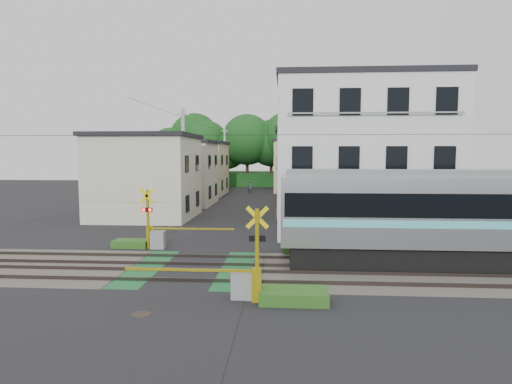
# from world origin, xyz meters

# --- Properties ---
(ground) EXTENTS (120.00, 120.00, 0.00)m
(ground) POSITION_xyz_m (0.00, 0.00, 0.00)
(ground) COLOR black
(track_bed) EXTENTS (120.00, 120.00, 0.14)m
(track_bed) POSITION_xyz_m (0.00, 0.00, 0.04)
(track_bed) COLOR #47423A
(track_bed) RESTS_ON ground
(crossing_signal_near) EXTENTS (4.74, 0.65, 3.09)m
(crossing_signal_near) POSITION_xyz_m (2.59, -3.65, 0.71)
(crossing_signal_near) COLOR yellow
(crossing_signal_near) RESTS_ON ground
(crossing_signal_far) EXTENTS (4.74, 0.65, 3.09)m
(crossing_signal_far) POSITION_xyz_m (-2.59, 3.65, 0.71)
(crossing_signal_far) COLOR yellow
(crossing_signal_far) RESTS_ON ground
(apartment_block) EXTENTS (10.20, 8.36, 9.30)m
(apartment_block) POSITION_xyz_m (8.50, 9.49, 4.66)
(apartment_block) COLOR silver
(apartment_block) RESTS_ON ground
(houses_row) EXTENTS (22.07, 31.35, 6.80)m
(houses_row) POSITION_xyz_m (0.25, 25.92, 3.24)
(houses_row) COLOR beige
(houses_row) RESTS_ON ground
(tree_hill) EXTENTS (40.00, 13.73, 11.52)m
(tree_hill) POSITION_xyz_m (0.45, 47.89, 5.76)
(tree_hill) COLOR #174618
(tree_hill) RESTS_ON ground
(catenary) EXTENTS (60.00, 5.04, 7.00)m
(catenary) POSITION_xyz_m (6.00, 0.03, 3.70)
(catenary) COLOR #2D2D33
(catenary) RESTS_ON ground
(utility_poles) EXTENTS (7.90, 42.00, 8.00)m
(utility_poles) POSITION_xyz_m (-1.05, 23.01, 4.08)
(utility_poles) COLOR #A5A5A0
(utility_poles) RESTS_ON ground
(pedestrian) EXTENTS (0.69, 0.53, 1.68)m
(pedestrian) POSITION_xyz_m (-0.32, 33.93, 0.84)
(pedestrian) COLOR #32363E
(pedestrian) RESTS_ON ground
(manhole_cover) EXTENTS (0.59, 0.59, 0.02)m
(manhole_cover) POSITION_xyz_m (-0.35, -5.25, 0.01)
(manhole_cover) COLOR #2D261E
(manhole_cover) RESTS_ON ground
(weed_patches) EXTENTS (10.25, 8.80, 0.40)m
(weed_patches) POSITION_xyz_m (1.76, -0.09, 0.18)
(weed_patches) COLOR #2D5E1E
(weed_patches) RESTS_ON ground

